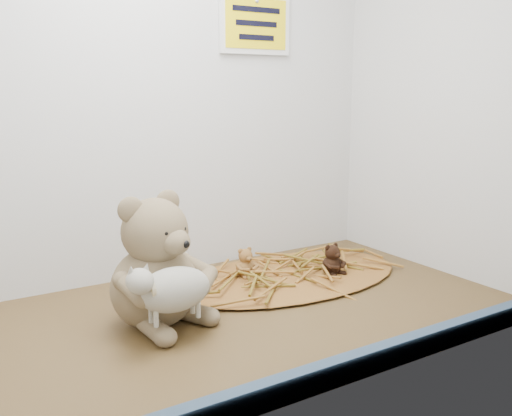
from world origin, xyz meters
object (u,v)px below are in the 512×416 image
toy_lamb (174,290)px  mini_teddy_brown (332,258)px  mini_teddy_tan (245,261)px  main_teddy (154,260)px

toy_lamb → mini_teddy_brown: toy_lamb is taller
toy_lamb → mini_teddy_brown: bearing=15.1°
mini_teddy_brown → mini_teddy_tan: bearing=143.7°
main_teddy → toy_lamb: (0.00, -8.36, -2.87)cm
toy_lamb → main_teddy: bearing=90.0°
toy_lamb → mini_teddy_brown: (42.19, 11.35, -4.35)cm
toy_lamb → mini_teddy_tan: size_ratio=2.54×
mini_teddy_tan → toy_lamb: bearing=-143.9°
main_teddy → toy_lamb: 8.84cm
toy_lamb → mini_teddy_tan: bearing=38.5°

